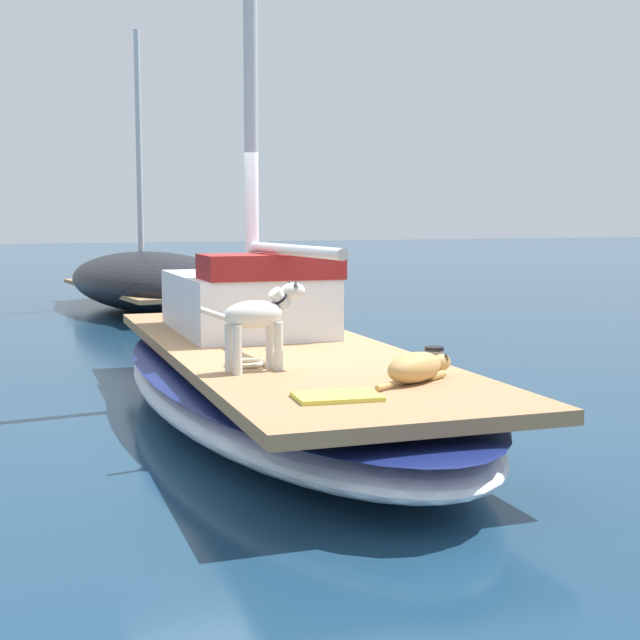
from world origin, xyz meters
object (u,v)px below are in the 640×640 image
sailboat_main (278,381)px  dog_tan (417,367)px  moored_boat_far_astern (151,281)px  dog_white (259,317)px  deck_winch (434,361)px  coiled_rope (245,363)px  deck_towel (337,396)px

sailboat_main → dog_tan: bearing=-82.3°
dog_tan → moored_boat_far_astern: 12.22m
dog_white → deck_winch: bearing=-28.9°
dog_tan → dog_white: size_ratio=0.94×
dog_white → deck_winch: size_ratio=4.46×
coiled_rope → deck_towel: 1.51m
deck_towel → dog_white: bearing=94.9°
deck_towel → sailboat_main: bearing=78.4°
deck_winch → coiled_rope: deck_winch is taller
dog_tan → deck_winch: (0.29, 0.25, -0.01)m
deck_towel → moored_boat_far_astern: (1.62, 12.52, -0.07)m
sailboat_main → deck_winch: bearing=-72.9°
dog_tan → deck_winch: size_ratio=4.17×
dog_white → coiled_rope: size_ratio=2.89×
sailboat_main → moored_boat_far_astern: 10.13m
dog_tan → moored_boat_far_astern: size_ratio=0.13×
dog_tan → moored_boat_far_astern: bearing=86.1°
dog_white → dog_tan: bearing=-45.3°
deck_towel → moored_boat_far_astern: 12.63m
sailboat_main → coiled_rope: bearing=-124.0°
dog_tan → coiled_rope: size_ratio=2.70×
sailboat_main → moored_boat_far_astern: size_ratio=1.08×
deck_winch → deck_towel: 1.23m
dog_white → moored_boat_far_astern: bearing=81.3°
dog_tan → coiled_rope: dog_tan is taller
dog_tan → deck_towel: size_ratio=1.56×
deck_winch → deck_towel: deck_winch is taller
coiled_rope → moored_boat_far_astern: (1.75, 11.02, -0.08)m
sailboat_main → dog_white: size_ratio=7.92×
coiled_rope → moored_boat_far_astern: 11.16m
deck_winch → dog_white: bearing=151.1°
deck_winch → moored_boat_far_astern: 11.95m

